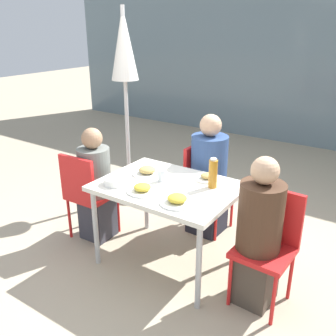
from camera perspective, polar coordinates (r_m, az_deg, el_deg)
The scene contains 17 objects.
ground_plane at distance 3.49m, azimuth 0.00°, elevation -13.98°, with size 24.00×24.00×0.00m, color tan.
building_facade at distance 6.80m, azimuth 21.05°, elevation 15.70°, with size 10.00×0.20×3.00m.
dining_table at distance 3.14m, azimuth 0.00°, elevation -3.69°, with size 1.14×0.85×0.75m.
chair_left at distance 3.65m, azimuth -12.37°, elevation -3.31°, with size 0.41×0.41×0.88m.
person_left at distance 3.66m, azimuth -10.96°, elevation -2.91°, with size 0.31×0.31×1.12m.
chair_right at distance 2.91m, azimuth 15.10°, elevation -10.31°, with size 0.42×0.42×0.88m.
person_right at distance 2.85m, azimuth 13.60°, elevation -10.15°, with size 0.32×0.32×1.18m.
chair_far at distance 3.80m, azimuth 5.48°, elevation -1.86°, with size 0.42×0.42×0.88m.
person_far at distance 3.70m, azimuth 6.17°, elevation -1.65°, with size 0.35×0.35×1.22m.
closed_umbrella at distance 4.18m, azimuth -6.64°, elevation 15.70°, with size 0.36×0.36×2.18m.
plate_0 at distance 2.98m, azimuth -3.93°, elevation -3.21°, with size 0.25×0.25×0.07m.
plate_1 at distance 2.79m, azimuth 1.40°, elevation -4.91°, with size 0.27×0.27×0.07m.
plate_2 at distance 3.22m, azimuth 5.98°, elevation -1.42°, with size 0.21×0.21×0.06m.
plate_3 at distance 3.32m, azimuth -3.18°, elevation -0.52°, with size 0.27×0.27×0.07m.
bottle at distance 3.04m, azimuth 6.87°, elevation -0.83°, with size 0.07×0.07×0.25m.
drinking_cup at distance 3.16m, azimuth -0.98°, elevation -1.16°, with size 0.06×0.06×0.11m.
salad_bowl at distance 3.14m, azimuth -8.08°, elevation -1.94°, with size 0.19×0.19×0.06m.
Camera 1 is at (1.58, -2.36, 2.02)m, focal length 40.00 mm.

